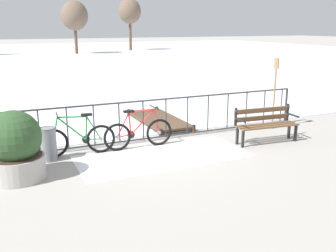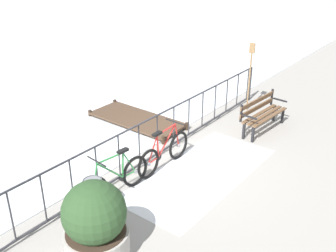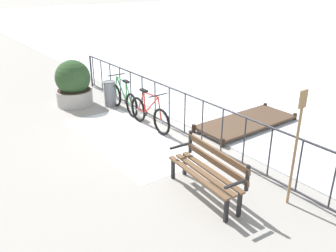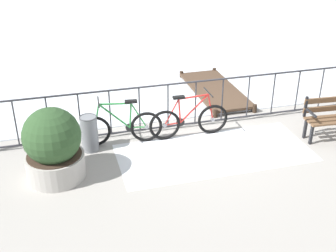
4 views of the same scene
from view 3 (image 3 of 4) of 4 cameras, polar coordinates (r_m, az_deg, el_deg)
ground_plane at (r=8.94m, az=0.19°, el=-0.20°), size 160.00×160.00×0.00m
snow_patch at (r=8.35m, az=-6.46°, el=-2.09°), size 3.80×1.68×0.01m
railing_fence at (r=8.74m, az=0.19°, el=3.17°), size 9.06×0.06×1.07m
bicycle_near_railing at (r=8.80m, az=-3.04°, el=1.96°), size 1.71×0.52×0.97m
bicycle_second at (r=9.99m, az=-7.19°, el=4.39°), size 1.71×0.52×0.97m
park_bench at (r=6.09m, az=6.56°, el=-6.79°), size 1.63×0.60×0.89m
planter_with_shrub at (r=10.71m, az=-14.98°, el=6.54°), size 1.04×1.04×1.33m
trash_bin at (r=10.49m, az=-9.32°, el=5.20°), size 0.35×0.35×0.73m
oar_upright at (r=5.88m, az=19.98°, el=-2.40°), size 0.04×0.16×1.98m
wooden_dock at (r=9.19m, az=12.48°, el=0.67°), size 1.10×2.75×0.20m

